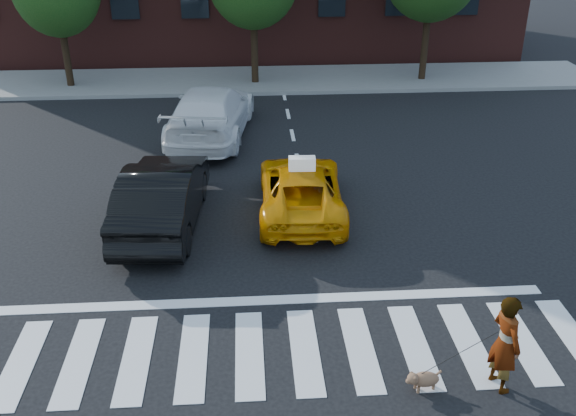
{
  "coord_description": "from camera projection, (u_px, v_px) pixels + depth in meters",
  "views": [
    {
      "loc": [
        0.07,
        -9.06,
        7.52
      ],
      "look_at": [
        0.93,
        3.52,
        1.1
      ],
      "focal_mm": 40.0,
      "sensor_mm": 36.0,
      "label": 1
    }
  ],
  "objects": [
    {
      "name": "white_suv",
      "position": [
        211.0,
        112.0,
        20.89
      ],
      "size": [
        3.1,
        6.0,
        1.66
      ],
      "primitive_type": "imported",
      "rotation": [
        0.0,
        0.0,
        3.0
      ],
      "color": "white",
      "rests_on": "ground"
    },
    {
      "name": "crosswalk",
      "position": [
        249.0,
        353.0,
        11.46
      ],
      "size": [
        13.0,
        2.4,
        0.01
      ],
      "primitive_type": "cube",
      "color": "silver",
      "rests_on": "ground"
    },
    {
      "name": "taxi_sign",
      "position": [
        302.0,
        163.0,
        15.63
      ],
      "size": [
        0.66,
        0.31,
        0.32
      ],
      "primitive_type": "cube",
      "rotation": [
        0.0,
        0.0,
        3.1
      ],
      "color": "white",
      "rests_on": "taxi"
    },
    {
      "name": "stop_line",
      "position": [
        248.0,
        301.0,
        12.88
      ],
      "size": [
        12.0,
        0.3,
        0.01
      ],
      "primitive_type": "cube",
      "color": "silver",
      "rests_on": "ground"
    },
    {
      "name": "woman",
      "position": [
        505.0,
        343.0,
        10.34
      ],
      "size": [
        0.58,
        0.73,
        1.77
      ],
      "primitive_type": "imported",
      "rotation": [
        0.0,
        0.0,
        1.83
      ],
      "color": "#999999",
      "rests_on": "ground"
    },
    {
      "name": "sidewalk_far",
      "position": [
        243.0,
        80.0,
        26.99
      ],
      "size": [
        30.0,
        4.0,
        0.15
      ],
      "primitive_type": "cube",
      "color": "slate",
      "rests_on": "ground"
    },
    {
      "name": "taxi",
      "position": [
        301.0,
        189.0,
        16.16
      ],
      "size": [
        2.24,
        4.54,
        1.24
      ],
      "primitive_type": "imported",
      "rotation": [
        0.0,
        0.0,
        3.1
      ],
      "color": "orange",
      "rests_on": "ground"
    },
    {
      "name": "dog",
      "position": [
        423.0,
        379.0,
        10.55
      ],
      "size": [
        0.65,
        0.34,
        0.37
      ],
      "rotation": [
        0.0,
        0.0,
        0.21
      ],
      "color": "olive",
      "rests_on": "ground"
    },
    {
      "name": "black_sedan",
      "position": [
        162.0,
        195.0,
        15.43
      ],
      "size": [
        2.02,
        4.92,
        1.58
      ],
      "primitive_type": "imported",
      "rotation": [
        0.0,
        0.0,
        3.07
      ],
      "color": "black",
      "rests_on": "ground"
    },
    {
      "name": "ground",
      "position": [
        249.0,
        353.0,
        11.46
      ],
      "size": [
        120.0,
        120.0,
        0.0
      ],
      "primitive_type": "plane",
      "color": "black",
      "rests_on": "ground"
    }
  ]
}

